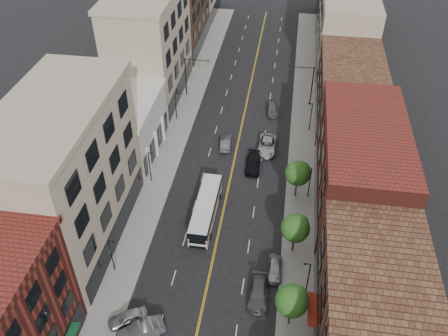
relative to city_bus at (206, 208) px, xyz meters
The scene contains 29 objects.
sidewalk_left 18.77m from the city_bus, 115.19° to the left, with size 4.00×110.00×0.15m, color gray.
sidewalk_right 20.83m from the city_bus, 54.56° to the left, with size 4.00×110.00×0.15m, color gray.
bldg_l_tanoffice 17.42m from the city_bus, 161.25° to the right, with size 10.00×22.00×18.00m, color tan.
bldg_l_white 19.91m from the city_bus, 139.18° to the left, with size 10.00×14.00×8.00m, color silver.
bldg_l_far_a 34.25m from the city_bus, 116.56° to the left, with size 10.00×20.00×18.00m, color tan.
bldg_l_far_b 52.44m from the city_bus, 106.68° to the left, with size 10.00×20.00×15.00m, color #522E21.
bldg_r_mid 20.41m from the city_bus, 17.28° to the left, with size 10.00×22.00×12.00m, color maroon.
bldg_r_far_a 33.15m from the city_bus, 54.73° to the left, with size 10.00×20.00×10.00m, color #522E21.
bldg_r_far_b 51.84m from the city_bus, 68.33° to the left, with size 10.00×22.00×14.00m, color tan.
tree_r_1 18.25m from the city_bus, 50.78° to the right, with size 3.40×3.40×5.59m.
tree_r_2 12.36m from the city_bus, 19.32° to the right, with size 3.40×3.40×5.59m.
tree_r_3 13.14m from the city_bus, 27.67° to the left, with size 3.40×3.40×5.59m.
lamp_l_1 13.52m from the city_bus, 131.48° to the right, with size 0.81×0.55×5.05m.
lamp_l_2 10.78m from the city_bus, 146.39° to the left, with size 0.81×0.55×5.05m.
lamp_l_3 23.70m from the city_bus, 112.12° to the left, with size 0.81×0.55×5.05m.
lamp_r_1 16.50m from the city_bus, 37.80° to the right, with size 0.81×0.55×5.05m.
lamp_r_2 14.34m from the city_bus, 24.50° to the left, with size 0.81×0.55×5.05m.
lamp_r_3 25.52m from the city_bus, 59.34° to the left, with size 0.81×0.55×5.05m.
signal_mast_left 31.18m from the city_bus, 105.37° to the left, with size 4.49×0.18×7.20m.
signal_mast_right 32.49m from the city_bus, 67.64° to the left, with size 4.49×0.18×7.20m.
city_bus is the anchor object (origin of this frame).
car_angle_a 17.21m from the city_bus, 108.17° to the right, with size 1.67×4.15×1.42m, color #B2B5BA.
car_angle_b 18.06m from the city_bus, 101.37° to the right, with size 1.71×4.90×1.61m, color #A5A8AD.
car_parked_mid 13.73m from the city_bus, 55.08° to the right, with size 2.05×5.05×1.47m, color #47474C.
car_parked_far 12.15m from the city_bus, 38.80° to the right, with size 1.64×4.08×1.39m, color #9EA1A5.
car_lane_behind 15.79m from the city_bus, 89.12° to the left, with size 1.53×4.39×1.45m, color #515157.
car_lane_a 12.23m from the city_bus, 65.88° to the left, with size 2.08×5.11×1.48m, color black.
car_lane_b 17.27m from the city_bus, 67.36° to the left, with size 2.68×5.81×1.61m, color #B4B7BD.
car_lane_c 27.29m from the city_bus, 75.79° to the left, with size 1.77×4.41×1.50m, color #57565C.
Camera 1 is at (6.80, -24.74, 44.22)m, focal length 38.00 mm.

